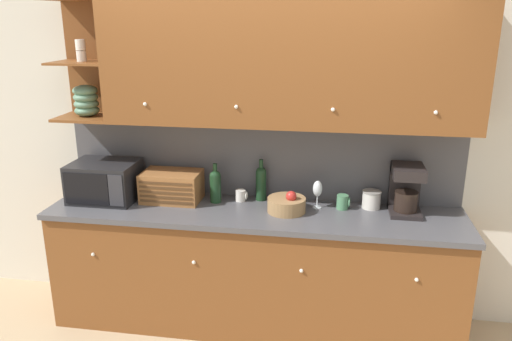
# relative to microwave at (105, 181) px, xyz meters

# --- Properties ---
(ground_plane) EXTENTS (24.00, 24.00, 0.00)m
(ground_plane) POSITION_rel_microwave_xyz_m (1.15, 0.26, -1.07)
(ground_plane) COLOR tan
(wall_back) EXTENTS (5.37, 0.06, 2.60)m
(wall_back) POSITION_rel_microwave_xyz_m (1.15, 0.29, 0.23)
(wall_back) COLOR beige
(wall_back) RESTS_ON ground_plane
(counter_unit) EXTENTS (2.99, 0.63, 0.93)m
(counter_unit) POSITION_rel_microwave_xyz_m (1.15, -0.04, -0.61)
(counter_unit) COLOR brown
(counter_unit) RESTS_ON ground_plane
(backsplash_panel) EXTENTS (2.97, 0.01, 0.60)m
(backsplash_panel) POSITION_rel_microwave_xyz_m (1.15, 0.25, 0.16)
(backsplash_panel) COLOR #4C4C51
(backsplash_panel) RESTS_ON counter_unit
(upper_cabinets) EXTENTS (2.97, 0.38, 0.85)m
(upper_cabinets) POSITION_rel_microwave_xyz_m (1.31, 0.08, 0.88)
(upper_cabinets) COLOR brown
(upper_cabinets) RESTS_ON backsplash_panel
(microwave) EXTENTS (0.48, 0.38, 0.29)m
(microwave) POSITION_rel_microwave_xyz_m (0.00, 0.00, 0.00)
(microwave) COLOR black
(microwave) RESTS_ON counter_unit
(bread_box) EXTENTS (0.43, 0.29, 0.22)m
(bread_box) POSITION_rel_microwave_xyz_m (0.50, 0.06, -0.03)
(bread_box) COLOR #996033
(bread_box) RESTS_ON counter_unit
(second_wine_bottle) EXTENTS (0.08, 0.08, 0.30)m
(second_wine_bottle) POSITION_rel_microwave_xyz_m (0.84, 0.08, -0.01)
(second_wine_bottle) COLOR #19381E
(second_wine_bottle) RESTS_ON counter_unit
(mug) EXTENTS (0.09, 0.08, 0.09)m
(mug) POSITION_rel_microwave_xyz_m (1.02, 0.13, -0.10)
(mug) COLOR silver
(mug) RESTS_ON counter_unit
(wine_bottle) EXTENTS (0.08, 0.08, 0.32)m
(wine_bottle) POSITION_rel_microwave_xyz_m (1.16, 0.18, -0.00)
(wine_bottle) COLOR #19381E
(wine_bottle) RESTS_ON counter_unit
(fruit_basket) EXTENTS (0.27, 0.27, 0.16)m
(fruit_basket) POSITION_rel_microwave_xyz_m (1.38, -0.03, -0.09)
(fruit_basket) COLOR #937047
(fruit_basket) RESTS_ON counter_unit
(wine_glass) EXTENTS (0.07, 0.07, 0.21)m
(wine_glass) POSITION_rel_microwave_xyz_m (1.59, 0.08, -0.01)
(wine_glass) COLOR silver
(wine_glass) RESTS_ON counter_unit
(mug_blue_second) EXTENTS (0.09, 0.08, 0.11)m
(mug_blue_second) POSITION_rel_microwave_xyz_m (1.78, 0.09, -0.09)
(mug_blue_second) COLOR #4C845B
(mug_blue_second) RESTS_ON counter_unit
(storage_canister) EXTENTS (0.14, 0.14, 0.13)m
(storage_canister) POSITION_rel_microwave_xyz_m (1.98, 0.14, -0.08)
(storage_canister) COLOR silver
(storage_canister) RESTS_ON counter_unit
(coffee_maker) EXTENTS (0.21, 0.28, 0.35)m
(coffee_maker) POSITION_rel_microwave_xyz_m (2.21, 0.10, 0.03)
(coffee_maker) COLOR black
(coffee_maker) RESTS_ON counter_unit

